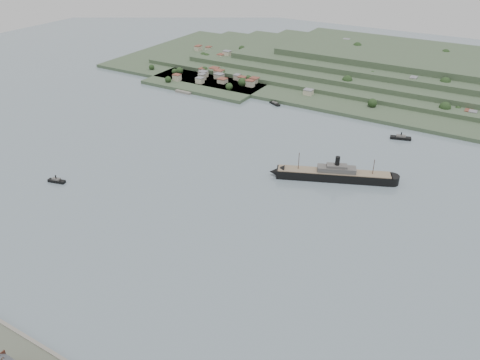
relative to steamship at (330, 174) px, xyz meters
The scene contains 6 objects.
ground 96.03m from the steamship, 108.07° to the right, with size 1400.00×1400.00×0.00m, color slate.
far_peninsula 302.00m from the steamship, 90.35° to the left, with size 760.00×309.00×30.00m.
steamship is the anchor object (origin of this frame).
tugboat 226.20m from the steamship, 148.11° to the right, with size 15.51×7.53×6.74m.
ferry_west 179.21m from the steamship, 131.68° to the left, with size 15.78×10.23×5.77m.
ferry_east 115.17m from the steamship, 74.57° to the left, with size 20.40×11.01×7.37m.
Camera 1 is at (137.66, -238.79, 192.44)m, focal length 35.00 mm.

